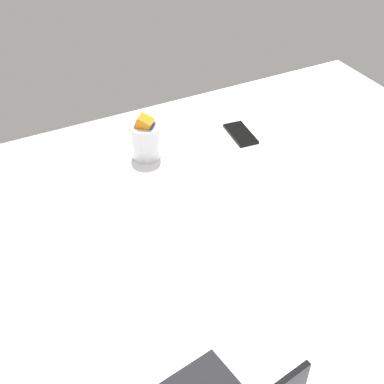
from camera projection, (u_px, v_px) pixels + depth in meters
The scene contains 3 objects.
bed_mattress at pixel (238, 255), 139.17cm from camera, with size 180.00×140.00×18.00cm, color white.
snack_cup at pixel (145, 139), 155.89cm from camera, with size 9.00×10.47×14.63cm.
cell_phone at pixel (241, 134), 168.79cm from camera, with size 6.80×14.00×0.80cm, color black.
Camera 1 is at (54.81, 80.44, 110.72)cm, focal length 47.76 mm.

